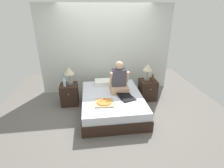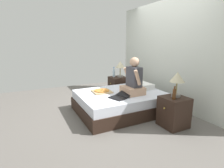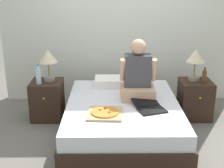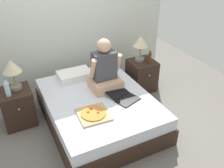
{
  "view_description": "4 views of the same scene",
  "coord_description": "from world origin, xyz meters",
  "px_view_note": "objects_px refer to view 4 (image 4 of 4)",
  "views": [
    {
      "loc": [
        -0.5,
        -3.72,
        2.39
      ],
      "look_at": [
        -0.01,
        -0.03,
        0.74
      ],
      "focal_mm": 28.0,
      "sensor_mm": 36.0,
      "label": 1
    },
    {
      "loc": [
        3.23,
        -1.84,
        1.5
      ],
      "look_at": [
        -0.11,
        -0.17,
        0.62
      ],
      "focal_mm": 28.0,
      "sensor_mm": 36.0,
      "label": 2
    },
    {
      "loc": [
        -0.17,
        -3.69,
        1.96
      ],
      "look_at": [
        -0.14,
        -0.11,
        0.73
      ],
      "focal_mm": 50.0,
      "sensor_mm": 36.0,
      "label": 3
    },
    {
      "loc": [
        -1.15,
        -2.76,
        2.45
      ],
      "look_at": [
        0.14,
        -0.18,
        0.71
      ],
      "focal_mm": 40.0,
      "sensor_mm": 36.0,
      "label": 4
    }
  ],
  "objects_px": {
    "bed": "(99,109)",
    "nightstand_right": "(142,75)",
    "water_bottle": "(7,89)",
    "pizza_box": "(94,114)",
    "lamp_on_right_nightstand": "(141,43)",
    "lamp_on_left_nightstand": "(12,68)",
    "nightstand_left": "(18,107)",
    "beer_bottle": "(150,58)",
    "person_seated": "(105,71)",
    "laptop": "(124,97)"
  },
  "relations": [
    {
      "from": "water_bottle",
      "to": "lamp_on_left_nightstand",
      "type": "bearing_deg",
      "value": 49.4
    },
    {
      "from": "lamp_on_left_nightstand",
      "to": "lamp_on_right_nightstand",
      "type": "height_order",
      "value": "same"
    },
    {
      "from": "pizza_box",
      "to": "person_seated",
      "type": "bearing_deg",
      "value": 52.61
    },
    {
      "from": "nightstand_left",
      "to": "water_bottle",
      "type": "height_order",
      "value": "water_bottle"
    },
    {
      "from": "beer_bottle",
      "to": "pizza_box",
      "type": "bearing_deg",
      "value": -150.63
    },
    {
      "from": "nightstand_right",
      "to": "person_seated",
      "type": "bearing_deg",
      "value": -160.09
    },
    {
      "from": "lamp_on_left_nightstand",
      "to": "water_bottle",
      "type": "bearing_deg",
      "value": -130.6
    },
    {
      "from": "nightstand_left",
      "to": "person_seated",
      "type": "height_order",
      "value": "person_seated"
    },
    {
      "from": "bed",
      "to": "water_bottle",
      "type": "height_order",
      "value": "water_bottle"
    },
    {
      "from": "nightstand_left",
      "to": "beer_bottle",
      "type": "xyz_separation_m",
      "value": [
        2.21,
        -0.1,
        0.37
      ]
    },
    {
      "from": "laptop",
      "to": "lamp_on_right_nightstand",
      "type": "bearing_deg",
      "value": 46.45
    },
    {
      "from": "bed",
      "to": "pizza_box",
      "type": "xyz_separation_m",
      "value": [
        -0.22,
        -0.36,
        0.24
      ]
    },
    {
      "from": "lamp_on_left_nightstand",
      "to": "nightstand_left",
      "type": "bearing_deg",
      "value": -128.63
    },
    {
      "from": "water_bottle",
      "to": "beer_bottle",
      "type": "bearing_deg",
      "value": -0.25
    },
    {
      "from": "bed",
      "to": "water_bottle",
      "type": "distance_m",
      "value": 1.3
    },
    {
      "from": "water_bottle",
      "to": "person_seated",
      "type": "bearing_deg",
      "value": -9.52
    },
    {
      "from": "bed",
      "to": "water_bottle",
      "type": "xyz_separation_m",
      "value": [
        -1.15,
        0.41,
        0.45
      ]
    },
    {
      "from": "lamp_on_right_nightstand",
      "to": "laptop",
      "type": "height_order",
      "value": "lamp_on_right_nightstand"
    },
    {
      "from": "nightstand_left",
      "to": "pizza_box",
      "type": "bearing_deg",
      "value": -45.7
    },
    {
      "from": "nightstand_left",
      "to": "pizza_box",
      "type": "xyz_separation_m",
      "value": [
        0.85,
        -0.87,
        0.18
      ]
    },
    {
      "from": "lamp_on_left_nightstand",
      "to": "beer_bottle",
      "type": "distance_m",
      "value": 2.19
    },
    {
      "from": "bed",
      "to": "nightstand_right",
      "type": "bearing_deg",
      "value": 25.18
    },
    {
      "from": "bed",
      "to": "lamp_on_left_nightstand",
      "type": "relative_size",
      "value": 4.19
    },
    {
      "from": "nightstand_left",
      "to": "laptop",
      "type": "height_order",
      "value": "nightstand_left"
    },
    {
      "from": "pizza_box",
      "to": "lamp_on_right_nightstand",
      "type": "bearing_deg",
      "value": 35.98
    },
    {
      "from": "lamp_on_left_nightstand",
      "to": "laptop",
      "type": "xyz_separation_m",
      "value": [
        1.35,
        -0.76,
        -0.43
      ]
    },
    {
      "from": "water_bottle",
      "to": "person_seated",
      "type": "distance_m",
      "value": 1.37
    },
    {
      "from": "water_bottle",
      "to": "person_seated",
      "type": "xyz_separation_m",
      "value": [
        1.35,
        -0.23,
        0.06
      ]
    },
    {
      "from": "laptop",
      "to": "pizza_box",
      "type": "xyz_separation_m",
      "value": [
        -0.54,
        -0.16,
        -0.0
      ]
    },
    {
      "from": "lamp_on_right_nightstand",
      "to": "bed",
      "type": "bearing_deg",
      "value": -151.99
    },
    {
      "from": "lamp_on_right_nightstand",
      "to": "beer_bottle",
      "type": "height_order",
      "value": "lamp_on_right_nightstand"
    },
    {
      "from": "nightstand_left",
      "to": "beer_bottle",
      "type": "bearing_deg",
      "value": -2.59
    },
    {
      "from": "nightstand_right",
      "to": "beer_bottle",
      "type": "relative_size",
      "value": 2.42
    },
    {
      "from": "nightstand_left",
      "to": "lamp_on_left_nightstand",
      "type": "bearing_deg",
      "value": 51.37
    },
    {
      "from": "bed",
      "to": "laptop",
      "type": "bearing_deg",
      "value": -33.22
    },
    {
      "from": "bed",
      "to": "lamp_on_left_nightstand",
      "type": "distance_m",
      "value": 1.35
    },
    {
      "from": "lamp_on_left_nightstand",
      "to": "pizza_box",
      "type": "distance_m",
      "value": 1.29
    },
    {
      "from": "nightstand_left",
      "to": "person_seated",
      "type": "bearing_deg",
      "value": -13.99
    },
    {
      "from": "person_seated",
      "to": "laptop",
      "type": "xyz_separation_m",
      "value": [
        0.12,
        -0.39,
        -0.27
      ]
    },
    {
      "from": "lamp_on_left_nightstand",
      "to": "lamp_on_right_nightstand",
      "type": "bearing_deg",
      "value": 0.0
    },
    {
      "from": "bed",
      "to": "water_bottle",
      "type": "relative_size",
      "value": 6.84
    },
    {
      "from": "nightstand_right",
      "to": "lamp_on_right_nightstand",
      "type": "distance_m",
      "value": 0.61
    },
    {
      "from": "nightstand_left",
      "to": "person_seated",
      "type": "relative_size",
      "value": 0.71
    },
    {
      "from": "person_seated",
      "to": "lamp_on_left_nightstand",
      "type": "bearing_deg",
      "value": 163.4
    },
    {
      "from": "nightstand_left",
      "to": "nightstand_right",
      "type": "height_order",
      "value": "same"
    },
    {
      "from": "nightstand_right",
      "to": "pizza_box",
      "type": "relative_size",
      "value": 1.32
    },
    {
      "from": "lamp_on_left_nightstand",
      "to": "water_bottle",
      "type": "height_order",
      "value": "lamp_on_left_nightstand"
    },
    {
      "from": "nightstand_right",
      "to": "water_bottle",
      "type": "bearing_deg",
      "value": -177.68
    },
    {
      "from": "nightstand_right",
      "to": "pizza_box",
      "type": "bearing_deg",
      "value": -146.16
    },
    {
      "from": "beer_bottle",
      "to": "person_seated",
      "type": "distance_m",
      "value": 0.97
    }
  ]
}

